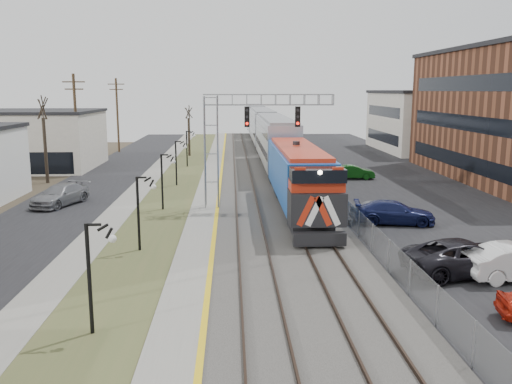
{
  "coord_description": "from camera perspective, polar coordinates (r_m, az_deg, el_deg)",
  "views": [
    {
      "loc": [
        0.89,
        -9.9,
        8.4
      ],
      "look_at": [
        2.31,
        20.84,
        2.6
      ],
      "focal_mm": 38.0,
      "sensor_mm": 36.0,
      "label": 1
    }
  ],
  "objects": [
    {
      "name": "platform",
      "position": [
        45.7,
        -4.97,
        0.19
      ],
      "size": [
        2.0,
        120.0,
        0.24
      ],
      "primitive_type": "cube",
      "color": "gray",
      "rests_on": "ground"
    },
    {
      "name": "bare_trees",
      "position": [
        50.98,
        -18.08,
        3.73
      ],
      "size": [
        12.3,
        42.3,
        5.95
      ],
      "color": "#382D23",
      "rests_on": "ground"
    },
    {
      "name": "parking_lot",
      "position": [
        48.11,
        15.7,
        0.24
      ],
      "size": [
        16.0,
        120.0,
        0.04
      ],
      "primitive_type": "cube",
      "color": "black",
      "rests_on": "ground"
    },
    {
      "name": "platform_edge",
      "position": [
        45.65,
        -3.87,
        0.36
      ],
      "size": [
        0.24,
        120.0,
        0.01
      ],
      "primitive_type": "cube",
      "color": "gold",
      "rests_on": "platform"
    },
    {
      "name": "street_west",
      "position": [
        47.33,
        -17.77,
        -0.04
      ],
      "size": [
        7.0,
        120.0,
        0.04
      ],
      "primitive_type": "cube",
      "color": "black",
      "rests_on": "ground"
    },
    {
      "name": "car_lot_d",
      "position": [
        35.46,
        14.35,
        -2.15
      ],
      "size": [
        5.29,
        2.77,
        1.46
      ],
      "primitive_type": "imported",
      "rotation": [
        0.0,
        0.0,
        1.42
      ],
      "color": "#161C4D",
      "rests_on": "ground"
    },
    {
      "name": "grass_median",
      "position": [
        45.94,
        -8.71,
        0.05
      ],
      "size": [
        4.0,
        120.0,
        0.06
      ],
      "primitive_type": "cube",
      "color": "#48512B",
      "rests_on": "ground"
    },
    {
      "name": "track_near",
      "position": [
        45.65,
        -1.21,
        0.42
      ],
      "size": [
        1.58,
        120.0,
        0.15
      ],
      "color": "#2D2119",
      "rests_on": "ballast_bed"
    },
    {
      "name": "car_lot_f",
      "position": [
        52.63,
        10.22,
        2.04
      ],
      "size": [
        4.04,
        1.66,
        1.3
      ],
      "primitive_type": "imported",
      "rotation": [
        0.0,
        0.0,
        1.5
      ],
      "color": "#0D410E",
      "rests_on": "ground"
    },
    {
      "name": "car_street_b",
      "position": [
        42.43,
        -19.93,
        -0.35
      ],
      "size": [
        3.79,
        5.65,
        1.52
      ],
      "primitive_type": "imported",
      "rotation": [
        0.0,
        0.0,
        -0.35
      ],
      "color": "gray",
      "rests_on": "ground"
    },
    {
      "name": "track_far",
      "position": [
        45.86,
        3.17,
        0.45
      ],
      "size": [
        1.58,
        120.0,
        0.15
      ],
      "color": "#2D2119",
      "rests_on": "ballast_bed"
    },
    {
      "name": "car_lot_e",
      "position": [
        36.08,
        13.12,
        -1.93
      ],
      "size": [
        4.36,
        2.39,
        1.41
      ],
      "primitive_type": "imported",
      "rotation": [
        0.0,
        0.0,
        1.76
      ],
      "color": "slate",
      "rests_on": "ground"
    },
    {
      "name": "signal_gantry",
      "position": [
        38.0,
        -2.16,
        6.42
      ],
      "size": [
        9.0,
        1.07,
        8.15
      ],
      "color": "gray",
      "rests_on": "ground"
    },
    {
      "name": "train",
      "position": [
        72.11,
        1.04,
        6.31
      ],
      "size": [
        3.0,
        85.85,
        5.33
      ],
      "color": "#154EAD",
      "rests_on": "ground"
    },
    {
      "name": "car_lot_c",
      "position": [
        26.85,
        21.2,
        -6.49
      ],
      "size": [
        6.2,
        3.66,
        1.62
      ],
      "primitive_type": "imported",
      "rotation": [
        0.0,
        0.0,
        1.75
      ],
      "color": "black",
      "rests_on": "ground"
    },
    {
      "name": "sidewalk",
      "position": [
        46.35,
        -12.4,
        0.03
      ],
      "size": [
        2.0,
        120.0,
        0.08
      ],
      "primitive_type": "cube",
      "color": "gray",
      "rests_on": "ground"
    },
    {
      "name": "lampposts",
      "position": [
        29.32,
        -12.19,
        -2.18
      ],
      "size": [
        0.14,
        62.14,
        4.0
      ],
      "color": "black",
      "rests_on": "ground"
    },
    {
      "name": "ballast_bed",
      "position": [
        45.77,
        1.3,
        0.22
      ],
      "size": [
        8.0,
        120.0,
        0.2
      ],
      "primitive_type": "cube",
      "color": "#595651",
      "rests_on": "ground"
    },
    {
      "name": "fence",
      "position": [
        46.12,
        6.51,
        1.12
      ],
      "size": [
        0.04,
        120.0,
        1.6
      ],
      "primitive_type": "cube",
      "color": "gray",
      "rests_on": "ground"
    }
  ]
}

